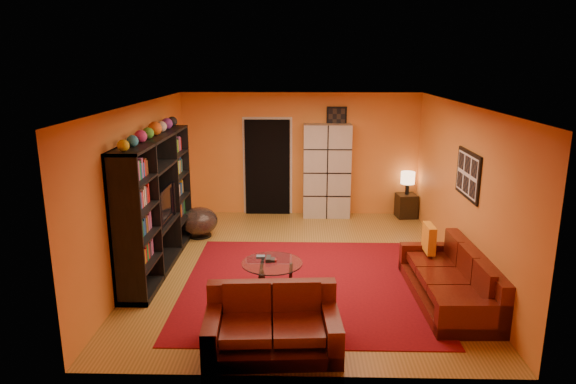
{
  "coord_description": "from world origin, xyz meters",
  "views": [
    {
      "loc": [
        -0.0,
        -7.76,
        3.23
      ],
      "look_at": [
        -0.19,
        0.1,
        1.22
      ],
      "focal_mm": 32.0,
      "sensor_mm": 36.0,
      "label": 1
    }
  ],
  "objects_px": {
    "coffee_table": "(272,266)",
    "table_lamp": "(408,179)",
    "storage_cabinet": "(327,171)",
    "entertainment_unit": "(156,203)",
    "sofa": "(454,281)",
    "loveseat": "(272,324)",
    "bowl_chair": "(199,221)",
    "tv": "(160,205)",
    "side_table": "(406,206)"
  },
  "relations": [
    {
      "from": "sofa",
      "to": "side_table",
      "type": "bearing_deg",
      "value": 86.87
    },
    {
      "from": "tv",
      "to": "sofa",
      "type": "bearing_deg",
      "value": -105.22
    },
    {
      "from": "tv",
      "to": "table_lamp",
      "type": "height_order",
      "value": "tv"
    },
    {
      "from": "storage_cabinet",
      "to": "table_lamp",
      "type": "distance_m",
      "value": 1.7
    },
    {
      "from": "entertainment_unit",
      "to": "side_table",
      "type": "height_order",
      "value": "entertainment_unit"
    },
    {
      "from": "loveseat",
      "to": "storage_cabinet",
      "type": "distance_m",
      "value": 5.33
    },
    {
      "from": "bowl_chair",
      "to": "entertainment_unit",
      "type": "bearing_deg",
      "value": -105.19
    },
    {
      "from": "bowl_chair",
      "to": "table_lamp",
      "type": "height_order",
      "value": "table_lamp"
    },
    {
      "from": "sofa",
      "to": "coffee_table",
      "type": "distance_m",
      "value": 2.54
    },
    {
      "from": "tv",
      "to": "coffee_table",
      "type": "relative_size",
      "value": 1.12
    },
    {
      "from": "tv",
      "to": "sofa",
      "type": "height_order",
      "value": "tv"
    },
    {
      "from": "bowl_chair",
      "to": "table_lamp",
      "type": "bearing_deg",
      "value": 18.02
    },
    {
      "from": "bowl_chair",
      "to": "tv",
      "type": "bearing_deg",
      "value": -103.52
    },
    {
      "from": "storage_cabinet",
      "to": "table_lamp",
      "type": "bearing_deg",
      "value": -2.11
    },
    {
      "from": "tv",
      "to": "storage_cabinet",
      "type": "height_order",
      "value": "storage_cabinet"
    },
    {
      "from": "bowl_chair",
      "to": "table_lamp",
      "type": "relative_size",
      "value": 1.42
    },
    {
      "from": "loveseat",
      "to": "storage_cabinet",
      "type": "bearing_deg",
      "value": -13.17
    },
    {
      "from": "entertainment_unit",
      "to": "sofa",
      "type": "xyz_separation_m",
      "value": [
        4.41,
        -1.16,
        -0.76
      ]
    },
    {
      "from": "loveseat",
      "to": "side_table",
      "type": "xyz_separation_m",
      "value": [
        2.57,
        5.17,
        -0.03
      ]
    },
    {
      "from": "tv",
      "to": "loveseat",
      "type": "bearing_deg",
      "value": -141.99
    },
    {
      "from": "coffee_table",
      "to": "table_lamp",
      "type": "distance_m",
      "value": 4.57
    },
    {
      "from": "entertainment_unit",
      "to": "coffee_table",
      "type": "bearing_deg",
      "value": -26.73
    },
    {
      "from": "sofa",
      "to": "loveseat",
      "type": "height_order",
      "value": "same"
    },
    {
      "from": "entertainment_unit",
      "to": "coffee_table",
      "type": "distance_m",
      "value": 2.2
    },
    {
      "from": "loveseat",
      "to": "coffee_table",
      "type": "height_order",
      "value": "loveseat"
    },
    {
      "from": "tv",
      "to": "bowl_chair",
      "type": "bearing_deg",
      "value": -13.52
    },
    {
      "from": "coffee_table",
      "to": "side_table",
      "type": "height_order",
      "value": "side_table"
    },
    {
      "from": "tv",
      "to": "side_table",
      "type": "xyz_separation_m",
      "value": [
        4.47,
        2.72,
        -0.75
      ]
    },
    {
      "from": "entertainment_unit",
      "to": "loveseat",
      "type": "xyz_separation_m",
      "value": [
        1.96,
        -2.42,
        -0.77
      ]
    },
    {
      "from": "entertainment_unit",
      "to": "loveseat",
      "type": "height_order",
      "value": "entertainment_unit"
    },
    {
      "from": "sofa",
      "to": "storage_cabinet",
      "type": "bearing_deg",
      "value": 110.26
    },
    {
      "from": "entertainment_unit",
      "to": "bowl_chair",
      "type": "xyz_separation_m",
      "value": [
        0.38,
        1.4,
        -0.75
      ]
    },
    {
      "from": "loveseat",
      "to": "bowl_chair",
      "type": "bearing_deg",
      "value": 18.8
    },
    {
      "from": "entertainment_unit",
      "to": "tv",
      "type": "xyz_separation_m",
      "value": [
        0.05,
        0.03,
        -0.05
      ]
    },
    {
      "from": "coffee_table",
      "to": "storage_cabinet",
      "type": "bearing_deg",
      "value": 75.7
    },
    {
      "from": "coffee_table",
      "to": "bowl_chair",
      "type": "relative_size",
      "value": 1.27
    },
    {
      "from": "entertainment_unit",
      "to": "table_lamp",
      "type": "relative_size",
      "value": 6.2
    },
    {
      "from": "storage_cabinet",
      "to": "side_table",
      "type": "relative_size",
      "value": 3.93
    },
    {
      "from": "loveseat",
      "to": "bowl_chair",
      "type": "relative_size",
      "value": 2.31
    },
    {
      "from": "storage_cabinet",
      "to": "bowl_chair",
      "type": "height_order",
      "value": "storage_cabinet"
    },
    {
      "from": "side_table",
      "to": "table_lamp",
      "type": "relative_size",
      "value": 1.03
    },
    {
      "from": "tv",
      "to": "coffee_table",
      "type": "height_order",
      "value": "tv"
    },
    {
      "from": "entertainment_unit",
      "to": "bowl_chair",
      "type": "distance_m",
      "value": 1.63
    },
    {
      "from": "entertainment_unit",
      "to": "sofa",
      "type": "relative_size",
      "value": 1.36
    },
    {
      "from": "entertainment_unit",
      "to": "storage_cabinet",
      "type": "relative_size",
      "value": 1.53
    },
    {
      "from": "storage_cabinet",
      "to": "bowl_chair",
      "type": "xyz_separation_m",
      "value": [
        -2.45,
        -1.4,
        -0.68
      ]
    },
    {
      "from": "entertainment_unit",
      "to": "loveseat",
      "type": "bearing_deg",
      "value": -50.96
    },
    {
      "from": "storage_cabinet",
      "to": "bowl_chair",
      "type": "bearing_deg",
      "value": -150.72
    },
    {
      "from": "loveseat",
      "to": "sofa",
      "type": "bearing_deg",
      "value": -66.54
    },
    {
      "from": "loveseat",
      "to": "table_lamp",
      "type": "relative_size",
      "value": 3.27
    }
  ]
}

